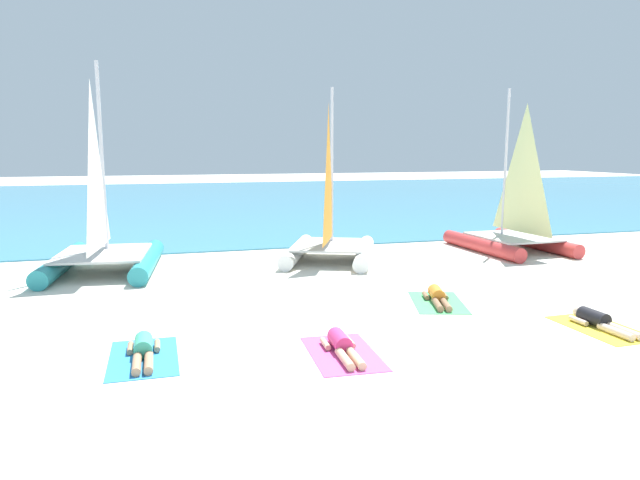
{
  "coord_description": "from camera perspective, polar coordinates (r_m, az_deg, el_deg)",
  "views": [
    {
      "loc": [
        -3.85,
        -8.67,
        3.41
      ],
      "look_at": [
        0.0,
        4.69,
        1.2
      ],
      "focal_mm": 32.17,
      "sensor_mm": 36.0,
      "label": 1
    }
  ],
  "objects": [
    {
      "name": "towel_center_left",
      "position": [
        9.84,
        2.29,
        -11.2
      ],
      "size": [
        1.2,
        1.96,
        0.01
      ],
      "primitive_type": "cube",
      "rotation": [
        0.0,
        0.0,
        -0.06
      ],
      "color": "#D84C99",
      "rests_on": "ground"
    },
    {
      "name": "sunbather_rightmost",
      "position": [
        12.4,
        25.98,
        -7.24
      ],
      "size": [
        0.55,
        1.56,
        0.3
      ],
      "rotation": [
        0.0,
        0.0,
        0.02
      ],
      "color": "black",
      "rests_on": "towel_rightmost"
    },
    {
      "name": "sunbather_leftmost",
      "position": [
        10.1,
        -17.17,
        -10.33
      ],
      "size": [
        0.54,
        1.56,
        0.3
      ],
      "rotation": [
        0.0,
        0.0,
        -0.01
      ],
      "color": "#3FB28C",
      "rests_on": "towel_leftmost"
    },
    {
      "name": "sunbather_center_right",
      "position": [
        13.23,
        11.6,
        -5.5
      ],
      "size": [
        0.84,
        1.54,
        0.3
      ],
      "rotation": [
        0.0,
        0.0,
        -0.3
      ],
      "color": "orange",
      "rests_on": "towel_center_right"
    },
    {
      "name": "sailboat_teal",
      "position": [
        17.06,
        -20.79,
        -0.13
      ],
      "size": [
        3.28,
        4.72,
        5.82
      ],
      "rotation": [
        0.0,
        0.0,
        -0.1
      ],
      "color": "teal",
      "rests_on": "ground"
    },
    {
      "name": "sunbather_center_left",
      "position": [
        9.86,
        2.19,
        -10.39
      ],
      "size": [
        0.56,
        1.57,
        0.3
      ],
      "rotation": [
        0.0,
        0.0,
        -0.06
      ],
      "color": "#D83372",
      "rests_on": "towel_center_left"
    },
    {
      "name": "sailboat_red",
      "position": [
        20.29,
        18.56,
        1.18
      ],
      "size": [
        2.79,
        4.24,
        5.4
      ],
      "rotation": [
        0.0,
        0.0,
        0.04
      ],
      "color": "#CC3838",
      "rests_on": "ground"
    },
    {
      "name": "towel_center_right",
      "position": [
        13.2,
        11.64,
        -6.1
      ],
      "size": [
        1.62,
        2.14,
        0.01
      ],
      "primitive_type": "cube",
      "rotation": [
        0.0,
        0.0,
        -0.3
      ],
      "color": "#4CB266",
      "rests_on": "ground"
    },
    {
      "name": "sailboat_white",
      "position": [
        17.68,
        0.99,
        0.5
      ],
      "size": [
        3.97,
        4.74,
        5.28
      ],
      "rotation": [
        0.0,
        0.0,
        -0.4
      ],
      "color": "white",
      "rests_on": "ground"
    },
    {
      "name": "towel_leftmost",
      "position": [
        10.08,
        -17.14,
        -11.12
      ],
      "size": [
        1.11,
        1.91,
        0.01
      ],
      "primitive_type": "cube",
      "rotation": [
        0.0,
        0.0,
        -0.01
      ],
      "color": "#338CD8",
      "rests_on": "ground"
    },
    {
      "name": "towel_rightmost",
      "position": [
        12.38,
        26.15,
        -7.87
      ],
      "size": [
        1.14,
        1.92,
        0.01
      ],
      "primitive_type": "cube",
      "rotation": [
        0.0,
        0.0,
        0.02
      ],
      "color": "yellow",
      "rests_on": "ground"
    },
    {
      "name": "ocean_water",
      "position": [
        39.42,
        -10.44,
        3.95
      ],
      "size": [
        120.0,
        40.0,
        0.05
      ],
      "primitive_type": "cube",
      "color": "teal",
      "rests_on": "ground"
    },
    {
      "name": "ground_plane",
      "position": [
        19.37,
        -4.36,
        -1.14
      ],
      "size": [
        120.0,
        120.0,
        0.0
      ],
      "primitive_type": "plane",
      "color": "silver"
    }
  ]
}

